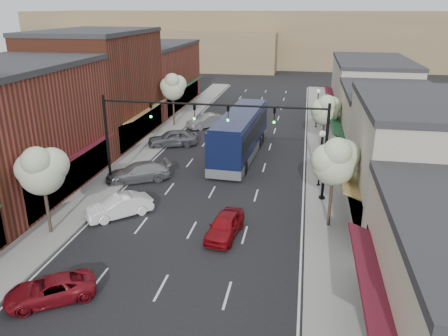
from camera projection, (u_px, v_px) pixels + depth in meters
The scene contains 28 objects.
ground at pixel (183, 246), 25.12m from camera, with size 160.00×160.00×0.00m, color black.
sidewalk_left at pixel (152, 144), 43.59m from camera, with size 2.80×73.00×0.15m, color gray.
sidewalk_right at pixel (323, 154), 40.70m from camera, with size 2.80×73.00×0.15m, color gray.
curb_left at pixel (165, 145), 43.35m from camera, with size 0.25×73.00×0.17m, color gray.
curb_right at pixel (308, 153), 40.95m from camera, with size 0.25×73.00×0.17m, color gray.
bldg_left_midnear at pixel (13, 129), 31.48m from camera, with size 10.14×14.10×9.40m.
bldg_left_midfar at pixel (99, 86), 44.13m from camera, with size 10.14×14.10×10.90m.
bldg_left_far at pixel (152, 76), 59.31m from camera, with size 10.14×18.10×8.40m.
bldg_right_midnear at pixel (422, 163), 26.94m from camera, with size 9.14×12.10×7.90m.
bldg_right_midfar at pixel (388, 126), 38.26m from camera, with size 9.14×12.10×6.40m.
bldg_right_far at pixel (369, 92), 51.00m from camera, with size 9.14×16.10×7.40m.
hill_far at pixel (282, 37), 106.02m from camera, with size 120.00×30.00×12.00m, color #7A6647.
hill_near at pixel (169, 49), 99.95m from camera, with size 50.00×20.00×8.00m, color #7A6647.
signal_mast_right at pixel (291, 136), 29.92m from camera, with size 8.22×0.46×7.00m.
signal_mast_left at pixel (136, 128), 31.85m from camera, with size 8.22×0.46×7.00m.
tree_right_near at pixel (335, 160), 25.77m from camera, with size 2.85×2.65×5.95m.
tree_right_far at pixel (326, 109), 40.69m from camera, with size 2.85×2.65×5.43m.
tree_left_near at pixel (41, 169), 25.02m from camera, with size 2.85×2.65×5.69m.
tree_left_far at pixel (173, 86), 48.86m from camera, with size 2.85×2.65×6.13m.
lamp_post_near at pixel (321, 149), 32.41m from camera, with size 0.44×0.44×4.44m.
lamp_post_far at pixel (318, 102), 48.55m from camera, with size 0.44×0.44×4.44m.
coach_bus at pixel (240, 134), 39.66m from camera, with size 3.62×13.48×4.08m.
red_hatchback at pixel (225, 226), 26.05m from camera, with size 1.63×4.06×1.38m, color maroon.
parked_car_a at pixel (50, 290), 20.34m from camera, with size 1.89×4.10×1.14m, color maroon.
parked_car_b at pixel (119, 206), 28.52m from camera, with size 1.50×4.31×1.42m, color white.
parked_car_c at pixel (138, 172), 34.36m from camera, with size 2.05×5.04×1.46m, color gray.
parked_car_d at pixel (173, 138), 42.94m from camera, with size 1.95×4.84×1.65m, color #5B5C62.
parked_car_e at pixel (206, 121), 49.66m from camera, with size 1.63×4.67×1.54m, color #95959A.
Camera 1 is at (6.35, -21.18, 12.95)m, focal length 35.00 mm.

